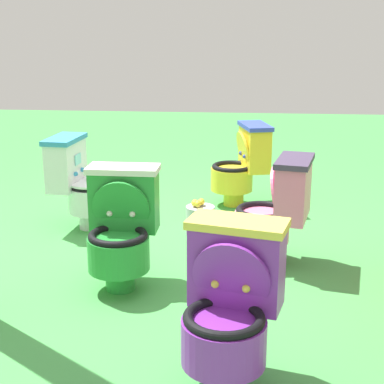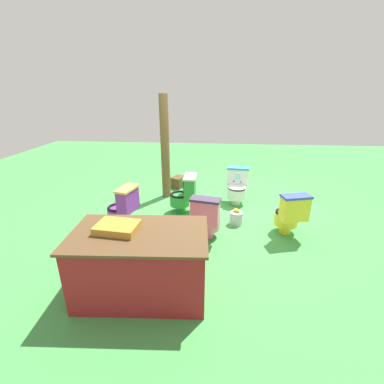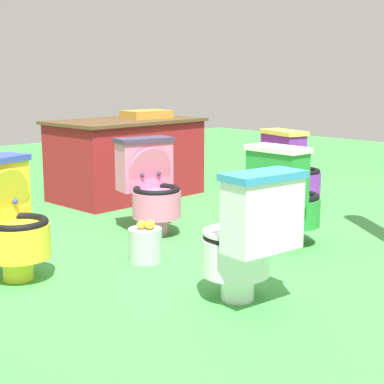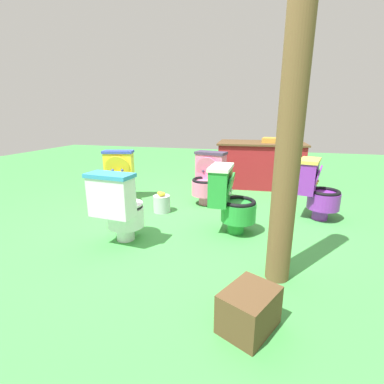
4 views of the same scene
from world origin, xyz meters
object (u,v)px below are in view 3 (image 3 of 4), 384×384
object	(u,v)px
toilet_yellow	(7,217)
lemon_bucket	(145,244)
toilet_pink	(151,185)
toilet_green	(286,195)
vendor_table	(127,158)
toilet_white	(247,236)
toilet_purple	(292,169)

from	to	relation	value
toilet_yellow	lemon_bucket	size ratio (longest dim) A/B	2.63
toilet_pink	toilet_green	bearing A→B (deg)	127.07
toilet_pink	vendor_table	distance (m)	1.41
lemon_bucket	toilet_white	bearing A→B (deg)	-93.85
toilet_yellow	vendor_table	size ratio (longest dim) A/B	0.48
vendor_table	toilet_yellow	bearing A→B (deg)	-143.41
toilet_green	toilet_purple	xyz separation A→B (m)	(0.95, 0.69, 0.00)
toilet_white	toilet_green	bearing A→B (deg)	33.43
toilet_yellow	vendor_table	xyz separation A→B (m)	(1.97, 1.47, 0.02)
toilet_white	toilet_purple	xyz separation A→B (m)	(1.95, 1.23, 0.00)
toilet_purple	vendor_table	distance (m)	1.65
toilet_green	lemon_bucket	xyz separation A→B (m)	(-0.94, 0.41, -0.26)
toilet_white	toilet_green	world-z (taller)	same
toilet_purple	toilet_green	bearing A→B (deg)	-40.38
toilet_pink	toilet_yellow	size ratio (longest dim) A/B	1.00
toilet_yellow	toilet_green	bearing A→B (deg)	142.82
toilet_purple	toilet_yellow	bearing A→B (deg)	-76.92
toilet_pink	toilet_yellow	distance (m)	1.31
toilet_yellow	toilet_green	world-z (taller)	same
toilet_white	lemon_bucket	xyz separation A→B (m)	(0.06, 0.94, -0.25)
toilet_pink	lemon_bucket	world-z (taller)	toilet_pink
lemon_bucket	toilet_purple	bearing A→B (deg)	8.47
toilet_purple	lemon_bucket	distance (m)	1.92
toilet_green	toilet_white	bearing A→B (deg)	-61.38
toilet_green	vendor_table	xyz separation A→B (m)	(0.24, 2.18, 0.02)
toilet_yellow	toilet_purple	distance (m)	2.68
toilet_yellow	toilet_purple	bearing A→B (deg)	164.58
toilet_yellow	vendor_table	world-z (taller)	vendor_table
toilet_yellow	vendor_table	distance (m)	2.46
toilet_purple	vendor_table	world-z (taller)	vendor_table
toilet_purple	vendor_table	bearing A→B (deg)	-140.96
toilet_pink	toilet_purple	distance (m)	1.42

